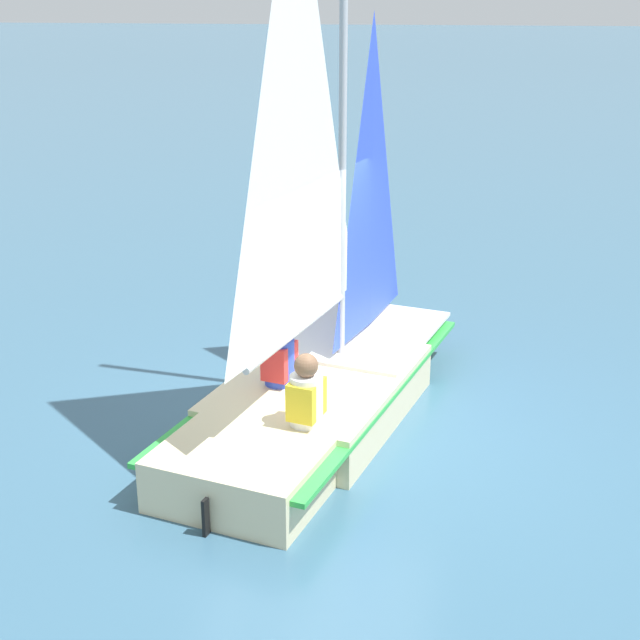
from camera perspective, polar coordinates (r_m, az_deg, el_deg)
The scene contains 4 objects.
ground_plane at distance 9.35m, azimuth -0.00°, elevation -6.21°, with size 260.00×260.00×0.00m, color #38607A.
sailboat_main at distance 9.03m, azimuth -0.07°, elevation -2.20°, with size 4.78×2.60×5.55m.
sailor_helm at distance 8.90m, azimuth -2.60°, elevation -3.17°, with size 0.39×0.36×1.16m.
sailor_crew at distance 8.08m, azimuth -0.88°, elevation -5.76°, with size 0.39×0.36×1.16m.
Camera 1 is at (-8.25, -1.49, 4.14)m, focal length 50.00 mm.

